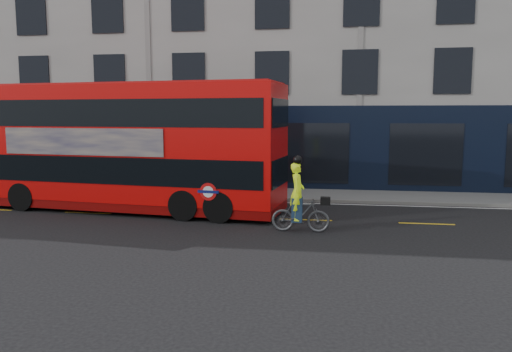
# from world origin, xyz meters

# --- Properties ---
(ground) EXTENTS (120.00, 120.00, 0.00)m
(ground) POSITION_xyz_m (0.00, 0.00, 0.00)
(ground) COLOR black
(ground) RESTS_ON ground
(pavement) EXTENTS (60.00, 3.00, 0.12)m
(pavement) POSITION_xyz_m (0.00, 6.50, 0.06)
(pavement) COLOR slate
(pavement) RESTS_ON ground
(kerb) EXTENTS (60.00, 0.12, 0.13)m
(kerb) POSITION_xyz_m (0.00, 5.00, 0.07)
(kerb) COLOR slate
(kerb) RESTS_ON ground
(building_terrace) EXTENTS (50.00, 10.07, 15.00)m
(building_terrace) POSITION_xyz_m (0.00, 12.94, 7.49)
(building_terrace) COLOR #ABA8A1
(building_terrace) RESTS_ON ground
(road_edge_line) EXTENTS (58.00, 0.10, 0.01)m
(road_edge_line) POSITION_xyz_m (0.00, 4.70, 0.00)
(road_edge_line) COLOR silver
(road_edge_line) RESTS_ON ground
(lane_dashes) EXTENTS (58.00, 0.12, 0.01)m
(lane_dashes) POSITION_xyz_m (0.00, 1.50, 0.00)
(lane_dashes) COLOR gold
(lane_dashes) RESTS_ON ground
(bus) EXTENTS (11.93, 3.97, 4.72)m
(bus) POSITION_xyz_m (1.33, 2.26, 2.42)
(bus) COLOR red
(bus) RESTS_ON ground
(cyclist) EXTENTS (1.80, 0.65, 2.37)m
(cyclist) POSITION_xyz_m (7.90, -0.28, 0.79)
(cyclist) COLOR #4A4C4F
(cyclist) RESTS_ON ground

